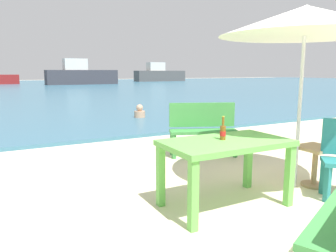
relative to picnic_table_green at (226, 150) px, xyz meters
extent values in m
cube|color=#386B84|center=(0.65, 28.98, -0.61)|extent=(120.00, 50.00, 0.08)
cube|color=#60B24C|center=(0.00, 0.00, 0.08)|extent=(1.40, 0.80, 0.06)
cube|color=#60B24C|center=(-0.64, -0.34, -0.30)|extent=(0.08, 0.08, 0.70)
cube|color=#60B24C|center=(0.64, -0.34, -0.30)|extent=(0.08, 0.08, 0.70)
cube|color=#60B24C|center=(-0.64, 0.34, -0.30)|extent=(0.08, 0.08, 0.70)
cube|color=#60B24C|center=(0.64, 0.34, -0.30)|extent=(0.08, 0.08, 0.70)
cylinder|color=brown|center=(-0.01, 0.05, 0.19)|extent=(0.06, 0.06, 0.16)
cone|color=brown|center=(-0.01, 0.05, 0.27)|extent=(0.06, 0.06, 0.03)
cylinder|color=brown|center=(-0.01, 0.05, 0.32)|extent=(0.03, 0.03, 0.09)
cylinder|color=red|center=(-0.01, 0.05, 0.18)|extent=(0.07, 0.07, 0.05)
cylinder|color=gold|center=(-0.01, 0.05, 0.37)|extent=(0.03, 0.03, 0.01)
cylinder|color=silver|center=(1.20, 0.05, 0.50)|extent=(0.04, 0.04, 2.30)
cone|color=silver|center=(1.20, 0.05, 1.47)|extent=(2.10, 2.10, 0.36)
cube|color=tan|center=(1.45, -0.04, -0.13)|extent=(0.44, 0.44, 0.04)
cylinder|color=tan|center=(1.45, -0.04, -0.40)|extent=(0.07, 0.07, 0.50)
cylinder|color=tan|center=(1.45, -0.04, -0.64)|extent=(0.32, 0.32, 0.03)
cube|color=#237275|center=(1.11, -0.48, -0.44)|extent=(0.06, 0.06, 0.42)
cube|color=#237275|center=(1.31, -0.28, -0.44)|extent=(0.06, 0.06, 0.42)
cube|color=#3D8C42|center=(1.03, 1.95, -0.20)|extent=(1.25, 0.80, 0.05)
cube|color=#3D8C42|center=(1.09, 2.10, 0.08)|extent=(1.12, 0.50, 0.44)
cube|color=#3D8C42|center=(0.47, 2.03, -0.44)|extent=(0.06, 0.06, 0.42)
cube|color=#3D8C42|center=(1.48, 1.61, -0.44)|extent=(0.06, 0.06, 0.42)
cube|color=#3D8C42|center=(0.58, 2.29, -0.44)|extent=(0.06, 0.06, 0.42)
cube|color=#3D8C42|center=(1.59, 1.86, -0.44)|extent=(0.06, 0.06, 0.42)
cylinder|color=tan|center=(1.77, 6.58, -0.47)|extent=(0.34, 0.34, 0.20)
sphere|color=tan|center=(1.77, 6.58, -0.27)|extent=(0.21, 0.21, 0.21)
cube|color=#4C4C4C|center=(19.22, 39.93, 0.18)|extent=(7.35, 2.00, 1.50)
cube|color=silver|center=(18.55, 39.93, 1.52)|extent=(2.34, 1.50, 1.17)
cube|color=#38383F|center=(6.54, 33.95, 0.21)|extent=(7.64, 2.08, 1.56)
cube|color=silver|center=(5.85, 33.95, 1.60)|extent=(2.43, 1.56, 1.21)
camera|label=1|loc=(-2.22, -2.81, 0.86)|focal=34.92mm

